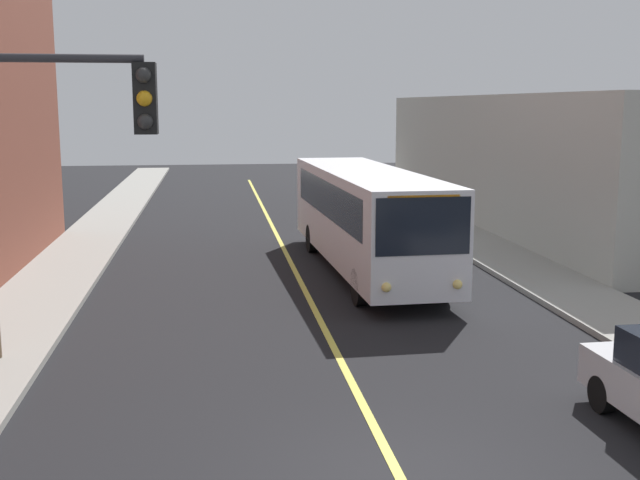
# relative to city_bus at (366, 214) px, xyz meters

# --- Properties ---
(ground_plane) EXTENTS (120.00, 120.00, 0.00)m
(ground_plane) POSITION_rel_city_bus_xyz_m (-2.20, -13.84, -1.82)
(ground_plane) COLOR black
(sidewalk_left) EXTENTS (2.50, 90.00, 0.15)m
(sidewalk_left) POSITION_rel_city_bus_xyz_m (-9.45, -3.84, -1.74)
(sidewalk_left) COLOR gray
(sidewalk_left) RESTS_ON ground
(sidewalk_right) EXTENTS (2.50, 90.00, 0.15)m
(sidewalk_right) POSITION_rel_city_bus_xyz_m (5.05, -3.84, -1.74)
(sidewalk_right) COLOR gray
(sidewalk_right) RESTS_ON ground
(lane_stripe_center) EXTENTS (0.16, 60.00, 0.01)m
(lane_stripe_center) POSITION_rel_city_bus_xyz_m (-2.20, 1.16, -1.81)
(lane_stripe_center) COLOR #D8CC4C
(lane_stripe_center) RESTS_ON ground
(building_right_warehouse) EXTENTS (12.00, 26.53, 5.61)m
(building_right_warehouse) POSITION_rel_city_bus_xyz_m (12.29, 9.43, 0.99)
(building_right_warehouse) COLOR #B2B2A8
(building_right_warehouse) RESTS_ON ground
(city_bus) EXTENTS (3.00, 12.23, 3.20)m
(city_bus) POSITION_rel_city_bus_xyz_m (0.00, 0.00, 0.00)
(city_bus) COLOR silver
(city_bus) RESTS_ON ground
(traffic_signal_left_corner) EXTENTS (3.75, 0.48, 6.00)m
(traffic_signal_left_corner) POSITION_rel_city_bus_xyz_m (-7.61, -12.47, 2.49)
(traffic_signal_left_corner) COLOR #2D2D33
(traffic_signal_left_corner) RESTS_ON sidewalk_left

